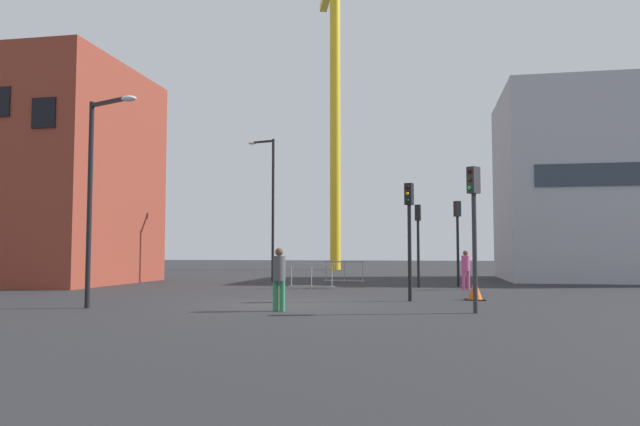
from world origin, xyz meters
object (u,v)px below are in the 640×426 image
Objects in this scene: traffic_light_far at (418,231)px; traffic_light_near at (409,221)px; streetlamp_short at (96,181)px; streetlamp_tall at (270,198)px; construction_crane at (335,76)px; traffic_light_median at (457,229)px; traffic_light_crosswalk at (474,214)px; pedestrian_waiting at (466,267)px; pedestrian_walking at (279,274)px; traffic_cone_striped at (475,291)px.

traffic_light_near is (-0.19, -7.24, 0.09)m from traffic_light_far.
streetlamp_tall is at bearing 85.53° from streetlamp_short.
construction_crane reaches higher than streetlamp_tall.
traffic_light_crosswalk is at bearing -90.88° from traffic_light_median.
pedestrian_waiting is (2.14, 6.02, -1.62)m from traffic_light_near.
construction_crane is at bearing 107.25° from traffic_light_far.
streetlamp_tall is 16.95m from traffic_light_crosswalk.
traffic_light_near is at bearing -109.54° from pedestrian_waiting.
traffic_light_far is 0.96× the size of traffic_light_near.
streetlamp_short is 14.96m from pedestrian_waiting.
traffic_light_crosswalk reaches higher than pedestrian_walking.
traffic_light_near is 3.19m from traffic_cone_striped.
streetlamp_tall reaches higher than traffic_cone_striped.
traffic_cone_striped is (2.09, 0.87, -2.25)m from traffic_light_near.
streetlamp_short reaches higher than traffic_light_median.
traffic_light_median reaches higher than pedestrian_waiting.
streetlamp_short is at bearing -155.23° from traffic_light_near.
traffic_light_crosswalk is 2.35× the size of pedestrian_waiting.
traffic_light_far is at bearing 72.10° from pedestrian_walking.
traffic_light_crosswalk is at bearing -94.40° from traffic_cone_striped.
traffic_light_median is 5.83× the size of traffic_cone_striped.
traffic_cone_striped is at bearing 85.60° from traffic_light_crosswalk.
streetlamp_short reaches higher than pedestrian_walking.
traffic_light_median is at bearing 76.77° from traffic_light_near.
pedestrian_walking is 11.23m from pedestrian_waiting.
traffic_light_median reaches higher than traffic_light_crosswalk.
traffic_light_crosswalk is 9.54m from pedestrian_waiting.
traffic_light_near is at bearing -91.48° from traffic_light_far.
pedestrian_walking is (-5.31, -12.03, -1.62)m from traffic_light_median.
traffic_light_near is at bearing 117.63° from traffic_light_crosswalk.
streetlamp_short is at bearing -92.50° from construction_crane.
construction_crane is 7.05× the size of traffic_light_crosswalk.
traffic_light_median is 11.63m from traffic_light_crosswalk.
traffic_light_near is (8.66, 3.99, -1.01)m from streetlamp_short.
construction_crane is 23.66m from streetlamp_tall.
streetlamp_tall is 11.26m from pedestrian_waiting.
streetlamp_short is 16.23m from traffic_light_median.
streetlamp_tall reaches higher than traffic_light_crosswalk.
streetlamp_tall is 15.43m from pedestrian_walking.
traffic_light_far is 2.76m from pedestrian_waiting.
pedestrian_walking is at bearing -131.79° from traffic_light_near.
streetlamp_short is 1.52× the size of traffic_light_median.
construction_crane is at bearing 104.59° from traffic_light_crosswalk.
construction_crane is 16.55× the size of pedestrian_waiting.
streetlamp_tall is 4.43× the size of pedestrian_walking.
streetlamp_tall reaches higher than traffic_light_near.
construction_crane is 4.56× the size of streetlamp_short.
pedestrian_walking is (-3.56, -11.01, -1.49)m from traffic_light_far.
streetlamp_short is 10.49m from traffic_light_crosswalk.
streetlamp_tall is 2.06× the size of traffic_light_far.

